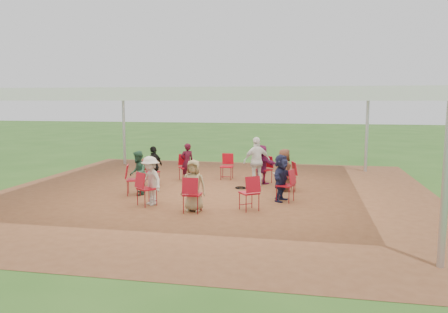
% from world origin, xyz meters
% --- Properties ---
extents(ground, '(80.00, 80.00, 0.00)m').
position_xyz_m(ground, '(0.00, 0.00, 0.00)').
color(ground, '#2D581B').
rests_on(ground, ground).
extents(dirt_patch, '(13.00, 13.00, 0.00)m').
position_xyz_m(dirt_patch, '(0.00, 0.00, 0.01)').
color(dirt_patch, brown).
rests_on(dirt_patch, ground).
extents(tent, '(10.33, 10.33, 3.00)m').
position_xyz_m(tent, '(0.00, 0.00, 2.37)').
color(tent, '#B2B2B7').
rests_on(tent, ground).
extents(chair_0, '(0.55, 0.54, 0.90)m').
position_xyz_m(chair_0, '(2.20, 0.71, 0.45)').
color(chair_0, '#A50C1B').
rests_on(chair_0, ground).
extents(chair_1, '(0.60, 0.60, 0.90)m').
position_xyz_m(chair_1, '(1.36, 1.87, 0.45)').
color(chair_1, '#A50C1B').
rests_on(chair_1, ground).
extents(chair_2, '(0.42, 0.44, 0.90)m').
position_xyz_m(chair_2, '(0.00, 2.31, 0.45)').
color(chair_2, '#A50C1B').
rests_on(chair_2, ground).
extents(chair_3, '(0.60, 0.60, 0.90)m').
position_xyz_m(chair_3, '(-1.36, 1.87, 0.45)').
color(chair_3, '#A50C1B').
rests_on(chair_3, ground).
extents(chair_4, '(0.55, 0.54, 0.90)m').
position_xyz_m(chair_4, '(-2.20, 0.72, 0.45)').
color(chair_4, '#A50C1B').
rests_on(chair_4, ground).
extents(chair_5, '(0.55, 0.54, 0.90)m').
position_xyz_m(chair_5, '(-2.20, -0.71, 0.45)').
color(chair_5, '#A50C1B').
rests_on(chair_5, ground).
extents(chair_6, '(0.60, 0.60, 0.90)m').
position_xyz_m(chair_6, '(-1.36, -1.87, 0.45)').
color(chair_6, '#A50C1B').
rests_on(chair_6, ground).
extents(chair_7, '(0.42, 0.44, 0.90)m').
position_xyz_m(chair_7, '(-0.00, -2.31, 0.45)').
color(chair_7, '#A50C1B').
rests_on(chair_7, ground).
extents(chair_8, '(0.60, 0.60, 0.90)m').
position_xyz_m(chair_8, '(1.36, -1.87, 0.45)').
color(chair_8, '#A50C1B').
rests_on(chair_8, ground).
extents(chair_9, '(0.55, 0.54, 0.90)m').
position_xyz_m(chair_9, '(2.20, -0.72, 0.45)').
color(chair_9, '#A50C1B').
rests_on(chair_9, ground).
extents(person_seated_0, '(0.53, 0.71, 1.30)m').
position_xyz_m(person_seated_0, '(2.08, 0.67, 0.65)').
color(person_seated_0, '#542F20').
rests_on(person_seated_0, ground).
extents(person_seated_1, '(1.24, 1.07, 1.30)m').
position_xyz_m(person_seated_1, '(1.29, 1.77, 0.65)').
color(person_seated_1, '#7B1B50').
rests_on(person_seated_1, ground).
extents(person_seated_2, '(0.57, 0.53, 1.30)m').
position_xyz_m(person_seated_2, '(-1.29, 1.77, 0.65)').
color(person_seated_2, '#380A18').
rests_on(person_seated_2, ground).
extents(person_seated_3, '(0.61, 0.84, 1.30)m').
position_xyz_m(person_seated_3, '(-2.08, 0.68, 0.65)').
color(person_seated_3, black).
rests_on(person_seated_3, ground).
extents(person_seated_4, '(0.54, 0.71, 1.30)m').
position_xyz_m(person_seated_4, '(-2.08, -0.67, 0.65)').
color(person_seated_4, '#28513B').
rests_on(person_seated_4, ground).
extents(person_seated_5, '(0.92, 0.83, 1.30)m').
position_xyz_m(person_seated_5, '(-1.29, -1.77, 0.65)').
color(person_seated_5, beige).
rests_on(person_seated_5, ground).
extents(person_seated_6, '(0.63, 0.36, 1.30)m').
position_xyz_m(person_seated_6, '(-0.00, -2.19, 0.65)').
color(person_seated_6, '#9A855A').
rests_on(person_seated_6, ground).
extents(person_seated_7, '(0.80, 1.28, 1.30)m').
position_xyz_m(person_seated_7, '(2.08, -0.68, 0.65)').
color(person_seated_7, '#1D203F').
rests_on(person_seated_7, ground).
extents(standing_person, '(1.04, 0.87, 1.58)m').
position_xyz_m(standing_person, '(1.17, 1.38, 0.80)').
color(standing_person, white).
rests_on(standing_person, ground).
extents(cable_coil, '(0.45, 0.45, 0.03)m').
position_xyz_m(cable_coil, '(0.74, 0.81, 0.02)').
color(cable_coil, black).
rests_on(cable_coil, ground).
extents(laptop, '(0.31, 0.35, 0.20)m').
position_xyz_m(laptop, '(1.93, 0.62, 0.61)').
color(laptop, '#B7B7BC').
rests_on(laptop, ground).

